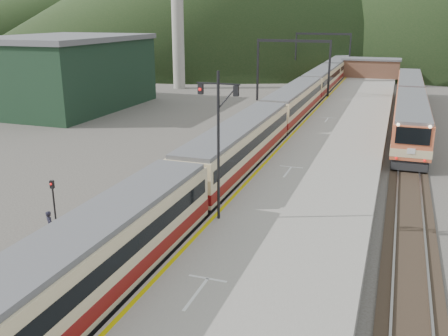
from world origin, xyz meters
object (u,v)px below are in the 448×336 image
at_px(main_train, 294,104).
at_px(signal_mast, 218,132).
at_px(second_train, 410,104).
at_px(worker, 50,226).

distance_m(main_train, signal_mast, 29.69).
bearing_deg(second_train, worker, -115.10).
xyz_separation_m(main_train, worker, (-5.78, -32.61, -1.14)).
bearing_deg(signal_mast, second_train, 74.45).
bearing_deg(signal_mast, main_train, 94.16).
bearing_deg(worker, signal_mast, -125.75).
xyz_separation_m(main_train, signal_mast, (2.14, -29.39, 3.61)).
height_order(main_train, second_train, second_train).
relative_size(main_train, worker, 60.69).
relative_size(second_train, signal_mast, 5.17).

